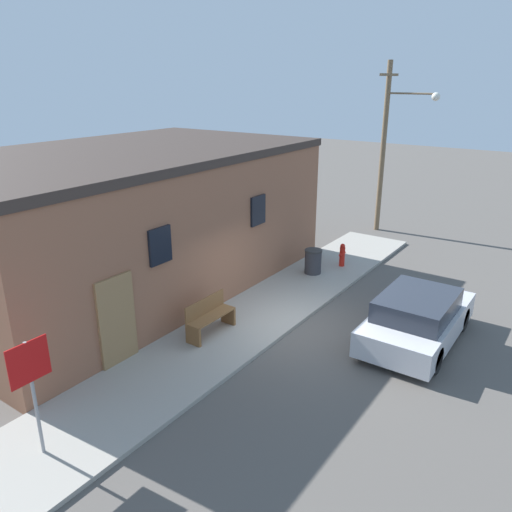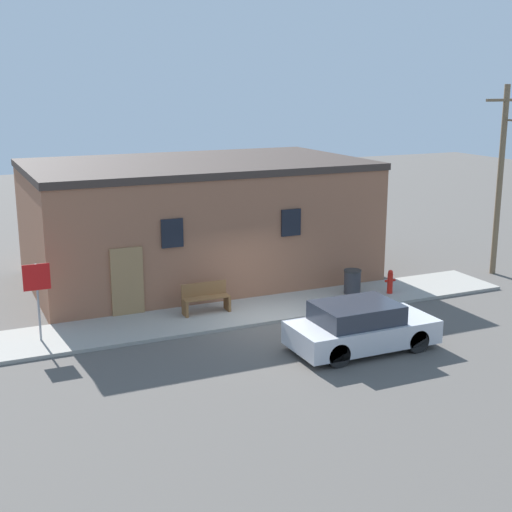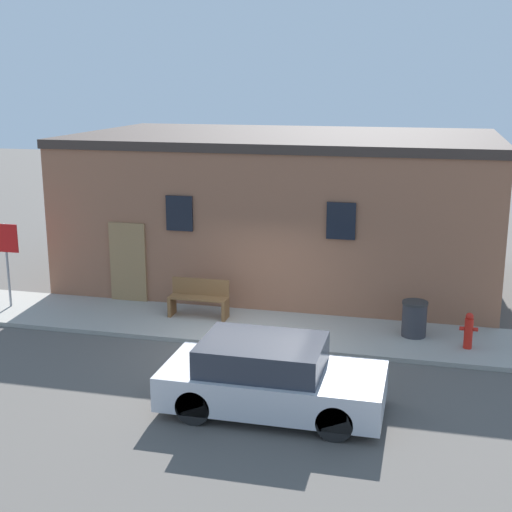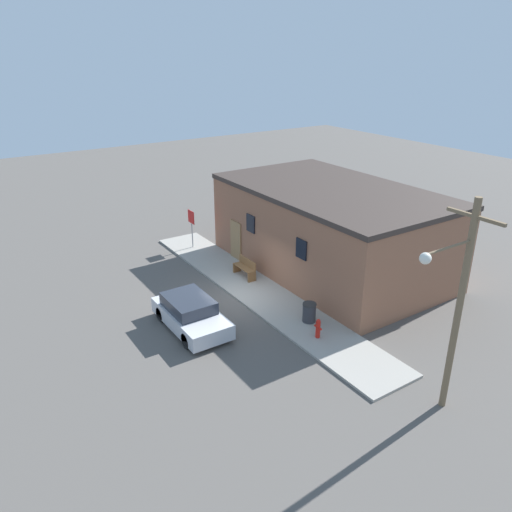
% 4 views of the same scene
% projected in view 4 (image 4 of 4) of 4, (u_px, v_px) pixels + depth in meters
% --- Properties ---
extents(ground_plane, '(80.00, 80.00, 0.00)m').
position_uv_depth(ground_plane, '(235.00, 299.00, 22.94)').
color(ground_plane, '#56514C').
extents(sidewalk, '(17.40, 2.45, 0.10)m').
position_uv_depth(sidewalk, '(257.00, 291.00, 23.54)').
color(sidewalk, '#9E998E').
rests_on(sidewalk, ground).
extents(brick_building, '(11.84, 7.06, 4.30)m').
position_uv_depth(brick_building, '(330.00, 229.00, 25.37)').
color(brick_building, '#8E5B42').
rests_on(brick_building, ground).
extents(fire_hydrant, '(0.39, 0.19, 0.81)m').
position_uv_depth(fire_hydrant, '(318.00, 328.00, 19.58)').
color(fire_hydrant, red).
rests_on(fire_hydrant, sidewalk).
extents(stop_sign, '(0.73, 0.06, 2.18)m').
position_uv_depth(stop_sign, '(191.00, 222.00, 28.02)').
color(stop_sign, gray).
rests_on(stop_sign, sidewalk).
extents(bench, '(1.47, 0.44, 0.93)m').
position_uv_depth(bench, '(245.00, 268.00, 24.79)').
color(bench, brown).
rests_on(bench, sidewalk).
extents(trash_bin, '(0.58, 0.58, 0.82)m').
position_uv_depth(trash_bin, '(309.00, 312.00, 20.73)').
color(trash_bin, '#333338').
rests_on(trash_bin, sidewalk).
extents(utility_pole, '(1.80, 2.19, 6.97)m').
position_uv_depth(utility_pole, '(457.00, 300.00, 14.56)').
color(utility_pole, brown).
rests_on(utility_pole, ground).
extents(parked_car, '(3.96, 1.84, 1.32)m').
position_uv_depth(parked_car, '(191.00, 314.00, 20.37)').
color(parked_car, black).
rests_on(parked_car, ground).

